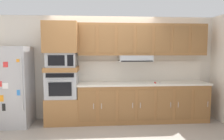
% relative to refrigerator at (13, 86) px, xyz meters
% --- Properties ---
extents(ground_plane, '(9.60, 9.60, 0.00)m').
position_rel_refrigerator_xyz_m(ground_plane, '(2.02, -0.68, -0.88)').
color(ground_plane, '#9E9389').
extents(back_kitchen_wall, '(6.20, 0.12, 2.50)m').
position_rel_refrigerator_xyz_m(back_kitchen_wall, '(2.02, 0.43, 0.37)').
color(back_kitchen_wall, beige).
rests_on(back_kitchen_wall, ground).
extents(refrigerator, '(0.76, 0.73, 1.76)m').
position_rel_refrigerator_xyz_m(refrigerator, '(0.00, 0.00, 0.00)').
color(refrigerator, '#ADADB2').
rests_on(refrigerator, ground).
extents(oven_base_cabinet, '(0.74, 0.62, 0.60)m').
position_rel_refrigerator_xyz_m(oven_base_cabinet, '(1.07, 0.07, -0.58)').
color(oven_base_cabinet, '#996638').
rests_on(oven_base_cabinet, ground).
extents(built_in_oven, '(0.70, 0.62, 0.60)m').
position_rel_refrigerator_xyz_m(built_in_oven, '(1.07, 0.07, 0.02)').
color(built_in_oven, '#A8AAAF').
rests_on(built_in_oven, oven_base_cabinet).
extents(appliance_mid_shelf, '(0.74, 0.62, 0.10)m').
position_rel_refrigerator_xyz_m(appliance_mid_shelf, '(1.07, 0.07, 0.37)').
color(appliance_mid_shelf, '#996638').
rests_on(appliance_mid_shelf, built_in_oven).
extents(microwave, '(0.64, 0.54, 0.32)m').
position_rel_refrigerator_xyz_m(microwave, '(1.07, 0.07, 0.58)').
color(microwave, '#A8AAAF').
rests_on(microwave, appliance_mid_shelf).
extents(appliance_upper_cabinet, '(0.74, 0.62, 0.68)m').
position_rel_refrigerator_xyz_m(appliance_upper_cabinet, '(1.07, 0.07, 1.08)').
color(appliance_upper_cabinet, '#996638').
rests_on(appliance_upper_cabinet, microwave).
extents(lower_cabinet_run, '(3.03, 0.63, 0.88)m').
position_rel_refrigerator_xyz_m(lower_cabinet_run, '(2.96, 0.07, -0.44)').
color(lower_cabinet_run, '#996638').
rests_on(lower_cabinet_run, ground).
extents(countertop_slab, '(3.07, 0.64, 0.04)m').
position_rel_refrigerator_xyz_m(countertop_slab, '(2.96, 0.07, 0.02)').
color(countertop_slab, silver).
rests_on(countertop_slab, lower_cabinet_run).
extents(backsplash_panel, '(3.07, 0.02, 0.50)m').
position_rel_refrigerator_xyz_m(backsplash_panel, '(2.96, 0.36, 0.29)').
color(backsplash_panel, silver).
rests_on(backsplash_panel, countertop_slab).
extents(upper_cabinet_with_hood, '(3.03, 0.48, 0.88)m').
position_rel_refrigerator_xyz_m(upper_cabinet_with_hood, '(2.95, 0.19, 1.02)').
color(upper_cabinet_with_hood, '#996638').
rests_on(upper_cabinet_with_hood, backsplash_panel).
extents(screwdriver, '(0.13, 0.12, 0.03)m').
position_rel_refrigerator_xyz_m(screwdriver, '(3.22, -0.05, 0.05)').
color(screwdriver, red).
rests_on(screwdriver, countertop_slab).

